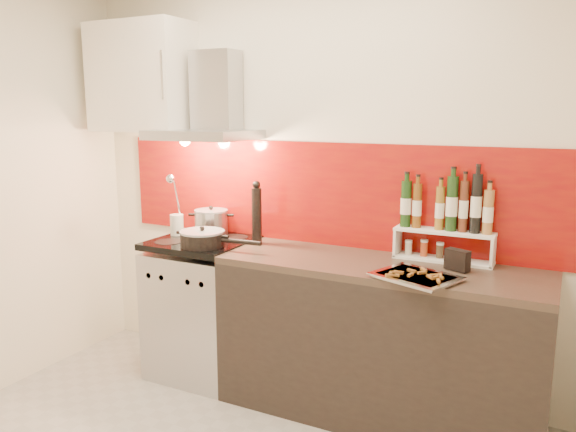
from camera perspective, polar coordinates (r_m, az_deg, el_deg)
The scene contains 13 objects.
back_wall at distance 3.52m, azimuth 3.33°, elevation 3.61°, with size 3.40×0.02×2.60m, color silver.
backsplash at distance 3.50m, azimuth 3.99°, elevation 2.24°, with size 3.00×0.02×0.64m, color maroon.
range_stove at distance 3.80m, azimuth -8.55°, elevation -9.28°, with size 0.60×0.60×0.91m.
counter at distance 3.30m, azimuth 9.18°, elevation -12.35°, with size 1.80×0.60×0.90m.
range_hood at distance 3.69m, azimuth -7.82°, elevation 10.75°, with size 0.62×0.50×0.61m.
upper_cabinet at distance 4.03m, azimuth -14.63°, elevation 13.45°, with size 0.70×0.35×0.72m, color white.
stock_pot at distance 3.81m, azimuth -7.80°, elevation -0.58°, with size 0.22×0.22×0.19m.
saute_pan at distance 3.48m, azimuth -8.60°, elevation -2.27°, with size 0.53×0.28×0.13m.
utensil_jar at distance 3.81m, azimuth -11.31°, elevation -0.20°, with size 0.09×0.13×0.43m.
pepper_mill at distance 3.53m, azimuth -3.20°, elevation 0.26°, with size 0.06×0.06×0.40m.
step_shelf at distance 3.23m, azimuth 15.76°, elevation -0.50°, with size 0.55×0.15×0.50m.
caddy_box at distance 3.08m, azimuth 16.82°, elevation -4.28°, with size 0.13×0.06×0.11m, color black.
baking_tray at distance 2.89m, azimuth 12.87°, elevation -6.01°, with size 0.47×0.42×0.03m.
Camera 1 is at (1.40, -1.80, 1.73)m, focal length 35.00 mm.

